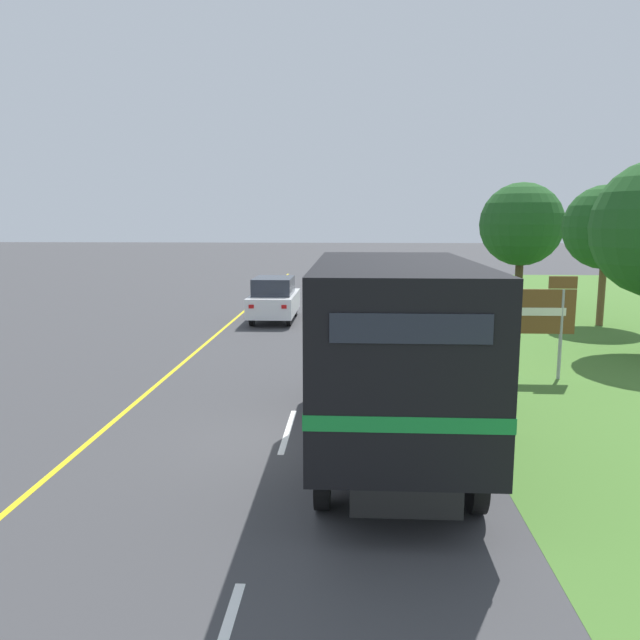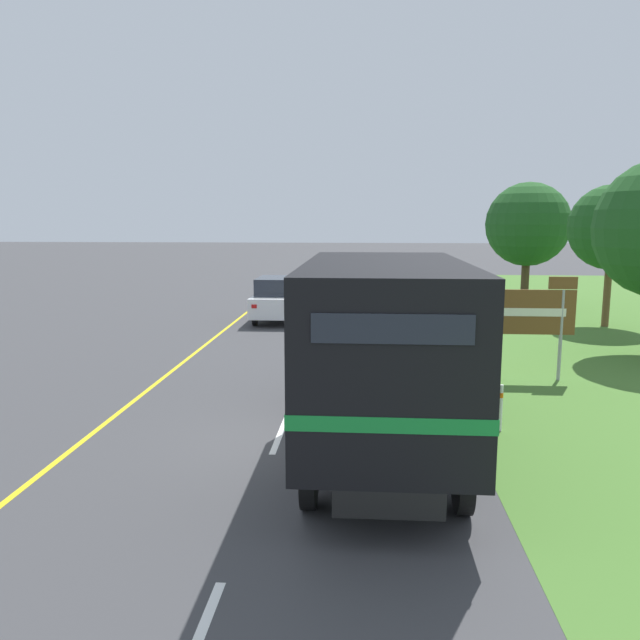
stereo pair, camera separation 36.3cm
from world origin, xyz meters
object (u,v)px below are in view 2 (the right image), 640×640
horse_trailer_truck (383,345)px  roadside_tree_mid (612,228)px  roadside_tree_far (528,225)px  lead_car_white (278,299)px  delineator_post (501,407)px  highway_sign (533,314)px

horse_trailer_truck → roadside_tree_mid: (9.11, 14.01, 1.89)m
horse_trailer_truck → roadside_tree_far: roadside_tree_far is taller
roadside_tree_far → lead_car_white: bearing=-152.3°
horse_trailer_truck → delineator_post: size_ratio=8.34×
lead_car_white → roadside_tree_mid: (13.04, -0.42, 2.93)m
delineator_post → horse_trailer_truck: bearing=-153.0°
highway_sign → roadside_tree_mid: roadside_tree_mid is taller
highway_sign → delineator_post: bearing=-111.4°
roadside_tree_mid → roadside_tree_far: roadside_tree_far is taller
horse_trailer_truck → lead_car_white: (-3.93, 14.43, -1.03)m
highway_sign → roadside_tree_mid: size_ratio=0.49×
horse_trailer_truck → highway_sign: (4.02, 5.38, -0.22)m
highway_sign → delineator_post: highway_sign is taller
roadside_tree_mid → roadside_tree_far: size_ratio=0.92×
horse_trailer_truck → roadside_tree_mid: roadside_tree_mid is taller
lead_car_white → highway_sign: highway_sign is taller
lead_car_white → delineator_post: 14.65m
roadside_tree_far → delineator_post: roadside_tree_far is taller
horse_trailer_truck → delineator_post: 3.05m
roadside_tree_mid → delineator_post: bearing=-117.7°
lead_car_white → roadside_tree_mid: size_ratio=0.74×
highway_sign → roadside_tree_mid: bearing=59.5°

